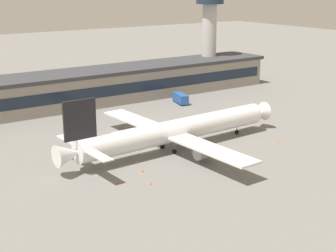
{
  "coord_description": "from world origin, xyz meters",
  "views": [
    {
      "loc": [
        -62.94,
        -100.17,
        40.5
      ],
      "look_at": [
        6.04,
        0.5,
        5.0
      ],
      "focal_mm": 53.55,
      "sensor_mm": 36.0,
      "label": 1
    }
  ],
  "objects": [
    {
      "name": "airliner",
      "position": [
        5.12,
        -3.54,
        4.87
      ],
      "size": [
        64.06,
        55.08,
        16.36
      ],
      "color": "white",
      "rests_on": "ground_plane"
    },
    {
      "name": "control_tower",
      "position": [
        64.16,
        56.35,
        23.2
      ],
      "size": [
        10.9,
        10.9,
        37.79
      ],
      "color": "#B7B7B2",
      "rests_on": "ground_plane"
    },
    {
      "name": "traffic_cone_3",
      "position": [
        -9.3,
        -12.07,
        0.31
      ],
      "size": [
        0.5,
        0.5,
        0.62
      ],
      "primitive_type": "cone",
      "color": "#F2590C",
      "rests_on": "ground_plane"
    },
    {
      "name": "traffic_cone_1",
      "position": [
        -11.74,
        -19.15,
        0.29
      ],
      "size": [
        0.47,
        0.47,
        0.58
      ],
      "primitive_type": "cone",
      "color": "#F2590C",
      "rests_on": "ground_plane"
    },
    {
      "name": "terminal_building",
      "position": [
        0.0,
        52.77,
        5.71
      ],
      "size": [
        164.9,
        18.16,
        11.38
      ],
      "color": "gray",
      "rests_on": "ground_plane"
    },
    {
      "name": "ground_plane",
      "position": [
        0.0,
        0.0,
        0.0
      ],
      "size": [
        600.0,
        600.0,
        0.0
      ],
      "primitive_type": "plane",
      "color": "slate"
    },
    {
      "name": "traffic_cone_0",
      "position": [
        30.41,
        -14.31,
        0.34
      ],
      "size": [
        0.54,
        0.54,
        0.67
      ],
      "primitive_type": "cone",
      "color": "#F2590C",
      "rests_on": "ground_plane"
    },
    {
      "name": "traffic_cone_2",
      "position": [
        -17.06,
        -14.71,
        0.33
      ],
      "size": [
        0.53,
        0.53,
        0.66
      ],
      "primitive_type": "cone",
      "color": "#F2590C",
      "rests_on": "ground_plane"
    },
    {
      "name": "fuel_truck",
      "position": [
        35.09,
        35.44,
        1.88
      ],
      "size": [
        4.8,
        8.83,
        3.35
      ],
      "color": "#2651A5",
      "rests_on": "ground_plane"
    },
    {
      "name": "belt_loader",
      "position": [
        0.66,
        38.88,
        1.15
      ],
      "size": [
        4.15,
        6.69,
        1.95
      ],
      "color": "gray",
      "rests_on": "ground_plane"
    }
  ]
}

